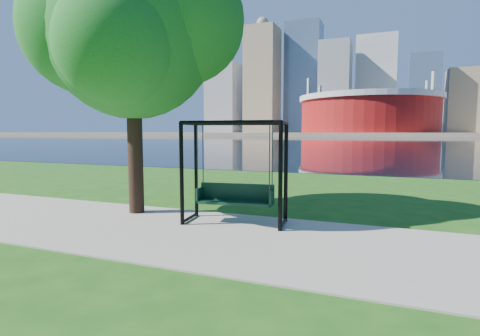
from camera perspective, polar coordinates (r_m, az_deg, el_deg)
The scene contains 8 objects.
ground at distance 8.26m, azimuth -1.13°, elevation -9.57°, with size 900.00×900.00×0.00m, color #1E5114.
path at distance 7.81m, azimuth -2.58°, elevation -10.34°, with size 120.00×4.00×0.03m, color #9E937F.
river at distance 109.40m, azimuth 20.31°, elevation 4.00°, with size 900.00×180.00×0.02m, color black.
far_bank at distance 313.36m, azimuth 21.41°, elevation 4.87°, with size 900.00×228.00×2.00m, color #937F60.
stadium at distance 242.99m, azimuth 18.97°, elevation 8.01°, with size 83.00×83.00×32.00m.
skyline at distance 328.55m, azimuth 20.89°, elevation 10.99°, with size 392.00×66.00×96.50m.
swing at distance 8.69m, azimuth -0.75°, elevation -1.02°, with size 2.46×1.32×2.40m.
park_tree at distance 10.55m, azimuth -16.16°, elevation 19.48°, with size 5.49×4.96×6.82m.
Camera 1 is at (3.12, -7.34, 2.14)m, focal length 28.00 mm.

